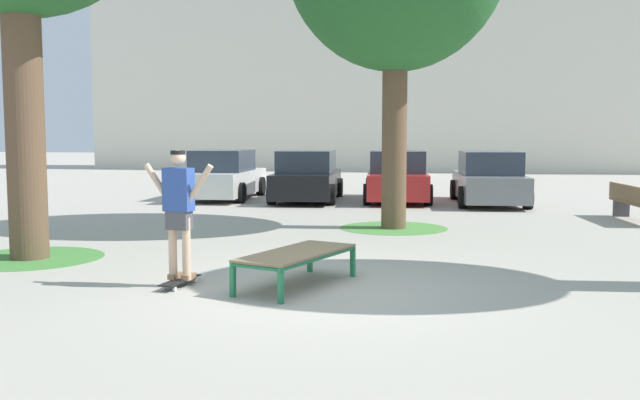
# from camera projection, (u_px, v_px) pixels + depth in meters

# --- Properties ---
(ground_plane) EXTENTS (120.00, 120.00, 0.00)m
(ground_plane) POSITION_uv_depth(u_px,v_px,m) (315.00, 291.00, 8.99)
(ground_plane) COLOR #B2AA9E
(building_facade) EXTENTS (34.50, 4.00, 11.01)m
(building_facade) POSITION_uv_depth(u_px,v_px,m) (398.00, 69.00, 38.79)
(building_facade) COLOR silver
(building_facade) RESTS_ON ground
(skate_box) EXTENTS (1.32, 2.04, 0.46)m
(skate_box) POSITION_uv_depth(u_px,v_px,m) (297.00, 255.00, 9.25)
(skate_box) COLOR #237A4C
(skate_box) RESTS_ON ground
(skateboard) EXTENTS (0.28, 0.82, 0.09)m
(skateboard) POSITION_uv_depth(u_px,v_px,m) (180.00, 281.00, 9.27)
(skateboard) COLOR black
(skateboard) RESTS_ON ground
(skater) EXTENTS (1.00, 0.31, 1.69)m
(skater) POSITION_uv_depth(u_px,v_px,m) (179.00, 205.00, 9.18)
(skater) COLOR beige
(skater) RESTS_ON skateboard
(grass_patch_near_left) EXTENTS (2.31, 2.31, 0.01)m
(grass_patch_near_left) POSITION_uv_depth(u_px,v_px,m) (30.00, 258.00, 11.38)
(grass_patch_near_left) COLOR #47893D
(grass_patch_near_left) RESTS_ON ground
(grass_patch_mid_back) EXTENTS (2.28, 2.28, 0.01)m
(grass_patch_mid_back) POSITION_uv_depth(u_px,v_px,m) (393.00, 228.00, 15.01)
(grass_patch_mid_back) COLOR #519342
(grass_patch_mid_back) RESTS_ON ground
(car_white) EXTENTS (2.12, 4.30, 1.50)m
(car_white) POSITION_uv_depth(u_px,v_px,m) (224.00, 176.00, 21.68)
(car_white) COLOR silver
(car_white) RESTS_ON ground
(car_black) EXTENTS (2.23, 4.35, 1.50)m
(car_black) POSITION_uv_depth(u_px,v_px,m) (307.00, 178.00, 21.05)
(car_black) COLOR black
(car_black) RESTS_ON ground
(car_red) EXTENTS (2.27, 4.36, 1.50)m
(car_red) POSITION_uv_depth(u_px,v_px,m) (397.00, 178.00, 20.95)
(car_red) COLOR red
(car_red) RESTS_ON ground
(car_grey) EXTENTS (2.24, 4.35, 1.50)m
(car_grey) POSITION_uv_depth(u_px,v_px,m) (489.00, 180.00, 20.05)
(car_grey) COLOR slate
(car_grey) RESTS_ON ground
(park_bench) EXTENTS (0.76, 2.44, 0.83)m
(park_bench) POSITION_uv_depth(u_px,v_px,m) (634.00, 202.00, 16.09)
(park_bench) COLOR brown
(park_bench) RESTS_ON ground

